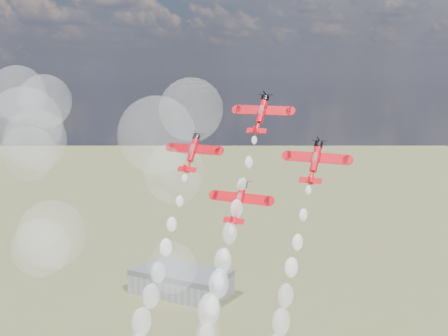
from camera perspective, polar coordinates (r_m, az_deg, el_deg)
name	(u,v)px	position (r m, az deg, el deg)	size (l,w,h in m)	color
hangar	(181,282)	(338.42, -3.95, -10.32)	(50.00, 28.00, 13.00)	gray
plane_lead	(261,113)	(125.12, 3.43, 5.03)	(12.08, 6.46, 7.84)	red
plane_left	(192,152)	(128.35, -2.91, 1.48)	(12.08, 6.46, 7.84)	red
plane_right	(315,161)	(116.35, 8.33, 0.64)	(12.08, 6.46, 7.84)	red
plane_slot	(239,201)	(119.05, 1.38, -3.07)	(12.08, 6.46, 7.84)	red
drifted_smoke_cloud	(79,162)	(150.88, -13.09, 0.53)	(66.61, 33.80, 55.77)	white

